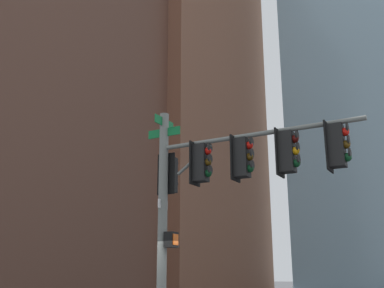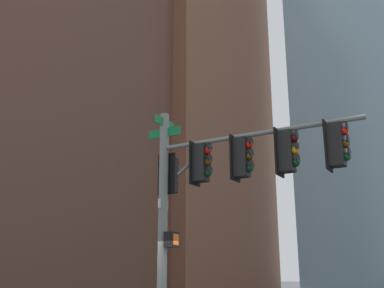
# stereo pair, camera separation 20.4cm
# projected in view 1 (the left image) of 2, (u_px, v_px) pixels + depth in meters

# --- Properties ---
(signal_pole_assembly) EXTENTS (1.38, 5.86, 6.06)m
(signal_pole_assembly) POSITION_uv_depth(u_px,v_px,m) (217.00, 178.00, 11.85)
(signal_pole_assembly) COLOR slate
(signal_pole_assembly) RESTS_ON ground_plane
(building_brick_nearside) EXTENTS (25.60, 18.30, 47.45)m
(building_brick_nearside) POSITION_uv_depth(u_px,v_px,m) (21.00, 40.00, 44.94)
(building_brick_nearside) COLOR brown
(building_brick_nearside) RESTS_ON ground_plane
(building_brick_midblock) EXTENTS (18.15, 17.47, 48.31)m
(building_brick_midblock) POSITION_uv_depth(u_px,v_px,m) (172.00, 94.00, 59.41)
(building_brick_midblock) COLOR brown
(building_brick_midblock) RESTS_ON ground_plane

